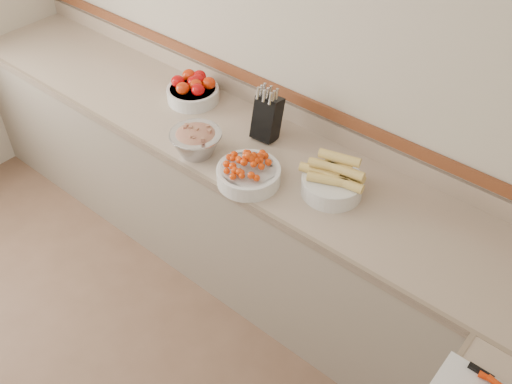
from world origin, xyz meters
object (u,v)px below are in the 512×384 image
Objects in this scene: knife_block at (267,117)px; tomato_bowl at (193,90)px; rhubarb_bowl at (196,141)px; corn_bowl at (333,181)px; cherry_tomato_bowl at (248,172)px.

knife_block is 1.02× the size of tomato_bowl.
corn_bowl is at bearing 15.44° from rhubarb_bowl.
cherry_tomato_bowl is 0.34m from rhubarb_bowl.
rhubarb_bowl is at bearing -164.56° from corn_bowl.
corn_bowl is 0.70m from rhubarb_bowl.
cherry_tomato_bowl reaches higher than rhubarb_bowl.
corn_bowl is (1.02, -0.15, 0.00)m from tomato_bowl.
knife_block is at bearing 115.73° from cherry_tomato_bowl.
knife_block is at bearing -0.41° from tomato_bowl.
knife_block is 0.98× the size of cherry_tomato_bowl.
rhubarb_bowl is (-0.34, 0.00, 0.02)m from cherry_tomato_bowl.
tomato_bowl is 1.11× the size of rhubarb_bowl.
rhubarb_bowl is (0.35, -0.33, 0.01)m from tomato_bowl.
knife_block is at bearing 163.88° from corn_bowl.
cherry_tomato_bowl is at bearing -0.13° from rhubarb_bowl.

